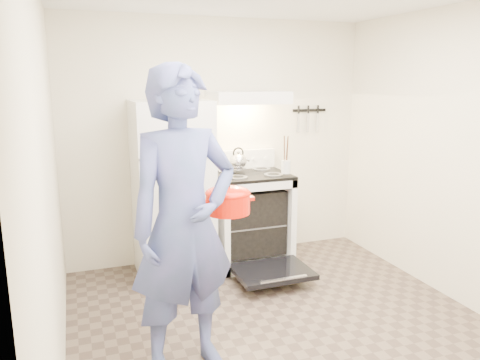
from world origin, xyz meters
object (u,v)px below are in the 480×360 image
Objects in this scene: stove_body at (250,220)px; dutch_oven at (228,203)px; person at (184,224)px; refrigerator at (172,190)px; tea_kettle at (238,160)px.

dutch_oven reaches higher than stove_body.
refrigerator is at bearing 67.84° from person.
refrigerator is 6.54× the size of tea_kettle.
person is (-0.24, -1.55, 0.15)m from refrigerator.
tea_kettle is 0.13× the size of person.
refrigerator is 0.90m from stove_body.
refrigerator is 4.45× the size of dutch_oven.
stove_body is at bearing 1.77° from refrigerator.
refrigerator reaches higher than stove_body.
stove_body is 1.62m from dutch_oven.
refrigerator reaches higher than tea_kettle.
stove_body is 0.63m from tea_kettle.
dutch_oven is (-0.59, -1.43, -0.03)m from tea_kettle.
tea_kettle is at bearing 8.63° from refrigerator.
dutch_oven is (-0.69, -1.35, 0.59)m from stove_body.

